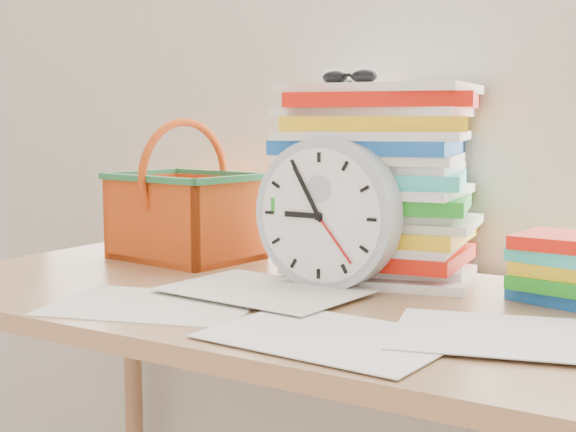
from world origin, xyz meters
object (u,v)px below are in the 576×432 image
Objects in this scene: clock at (327,214)px; basket at (185,191)px; desk at (292,337)px; paper_stack at (378,182)px.

basket is (-0.41, 0.11, 0.01)m from clock.
paper_stack is (0.05, 0.22, 0.25)m from desk.
basket is at bearing -174.95° from paper_stack.
basket is (-0.38, 0.18, 0.22)m from desk.
clock is at bearing 67.35° from desk.
basket reaches higher than desk.
paper_stack reaches higher than desk.
paper_stack reaches higher than basket.
basket is at bearing 164.33° from clock.
desk is at bearing -18.68° from basket.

